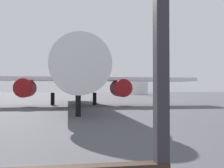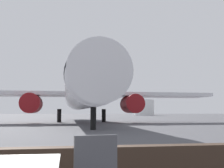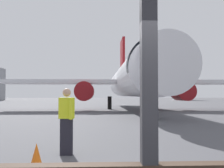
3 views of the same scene
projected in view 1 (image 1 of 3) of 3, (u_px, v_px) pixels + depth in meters
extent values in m
plane|color=#4C4C51|center=(54.00, 100.00, 42.93)|extent=(220.00, 220.00, 0.00)
cube|color=#2D2D33|center=(161.00, 89.00, 4.12)|extent=(0.20, 0.20, 3.67)
cylinder|color=silver|center=(74.00, 77.00, 30.08)|extent=(3.64, 26.88, 3.64)
cone|color=silver|center=(80.00, 65.00, 15.54)|extent=(3.46, 2.60, 3.46)
cylinder|color=black|center=(78.00, 65.00, 17.42)|extent=(3.71, 0.90, 3.71)
cube|color=silver|center=(6.00, 79.00, 28.44)|extent=(12.77, 4.20, 0.36)
cube|color=silver|center=(137.00, 80.00, 30.84)|extent=(12.77, 4.20, 0.36)
cylinder|color=maroon|center=(25.00, 88.00, 27.42)|extent=(1.90, 3.20, 1.90)
cylinder|color=maroon|center=(121.00, 88.00, 29.06)|extent=(1.90, 3.20, 1.90)
cube|color=maroon|center=(72.00, 54.00, 41.93)|extent=(0.36, 4.40, 5.20)
cylinder|color=black|center=(78.00, 106.00, 17.66)|extent=(0.36, 0.36, 1.41)
cylinder|color=black|center=(53.00, 99.00, 30.19)|extent=(0.44, 0.44, 1.41)
cylinder|color=black|center=(95.00, 99.00, 30.98)|extent=(0.44, 0.44, 1.41)
cylinder|color=white|center=(139.00, 87.00, 86.53)|extent=(6.12, 6.12, 4.82)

